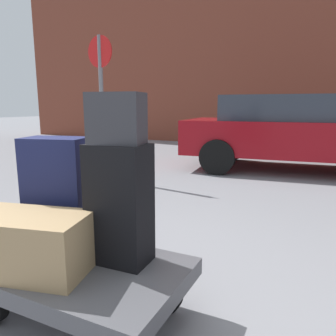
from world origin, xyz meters
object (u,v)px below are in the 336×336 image
luggage_cart (78,275)px  suitcase_navy_center (58,192)px  no_parking_sign (101,92)px  duffel_bag_tan_front_left (28,243)px  duffel_bag_charcoal_topmost_pile (117,119)px  suitcase_black_rear_right (119,204)px  parked_car (298,131)px

luggage_cart → suitcase_navy_center: bearing=148.1°
suitcase_navy_center → no_parking_sign: size_ratio=0.30×
duffel_bag_tan_front_left → duffel_bag_charcoal_topmost_pile: bearing=26.8°
luggage_cart → duffel_bag_charcoal_topmost_pile: duffel_bag_charcoal_topmost_pile is taller
suitcase_navy_center → no_parking_sign: bearing=108.0°
suitcase_black_rear_right → duffel_bag_tan_front_left: (-0.38, -0.32, -0.18)m
luggage_cart → no_parking_sign: 3.92m
luggage_cart → duffel_bag_charcoal_topmost_pile: (0.21, 0.14, 0.89)m
luggage_cart → suitcase_navy_center: (-0.29, 0.18, 0.42)m
duffel_bag_charcoal_topmost_pile → parked_car: 5.19m
suitcase_black_rear_right → duffel_bag_tan_front_left: size_ratio=1.05×
luggage_cart → parked_car: parked_car is taller
no_parking_sign → luggage_cart: bearing=-55.6°
suitcase_black_rear_right → no_parking_sign: no_parking_sign is taller
suitcase_navy_center → duffel_bag_charcoal_topmost_pile: size_ratio=2.42×
duffel_bag_tan_front_left → no_parking_sign: bearing=107.5°
duffel_bag_tan_front_left → parked_car: size_ratio=0.15×
luggage_cart → suitcase_navy_center: 0.54m
luggage_cart → suitcase_black_rear_right: 0.48m
luggage_cart → duffel_bag_tan_front_left: duffel_bag_tan_front_left is taller
no_parking_sign → duffel_bag_tan_front_left: bearing=-59.2°
duffel_bag_tan_front_left → parked_car: bearing=67.1°
suitcase_black_rear_right → suitcase_navy_center: 0.50m
duffel_bag_tan_front_left → suitcase_navy_center: size_ratio=0.94×
luggage_cart → suitcase_navy_center: size_ratio=1.80×
suitcase_black_rear_right → parked_car: 5.17m
suitcase_navy_center → no_parking_sign: 3.51m
suitcase_black_rear_right → duffel_bag_charcoal_topmost_pile: bearing=0.0°
duffel_bag_charcoal_topmost_pile → suitcase_black_rear_right: bearing=0.0°
duffel_bag_charcoal_topmost_pile → parked_car: (0.55, 5.14, -0.40)m
luggage_cart → duffel_bag_tan_front_left: (-0.17, -0.18, 0.23)m
suitcase_navy_center → no_parking_sign: no_parking_sign is taller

